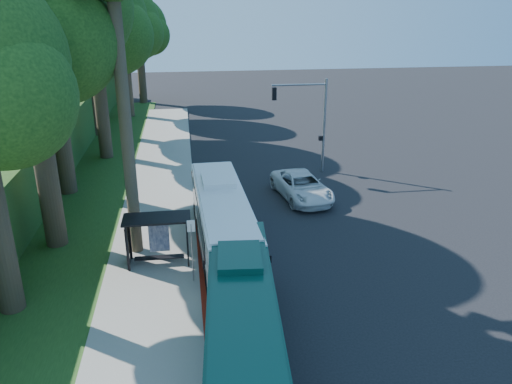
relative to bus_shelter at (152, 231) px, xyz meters
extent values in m
plane|color=black|center=(7.26, 2.86, -1.81)|extent=(140.00, 140.00, 0.00)
cube|color=gray|center=(-0.04, 2.86, -1.75)|extent=(4.50, 70.00, 0.12)
cube|color=maroon|center=(2.26, -1.14, -1.74)|extent=(0.25, 30.00, 0.13)
cube|color=#234719|center=(-5.74, 7.86, -1.78)|extent=(8.00, 70.00, 0.06)
cube|color=black|center=(0.26, -0.14, 0.69)|extent=(3.20, 1.50, 0.10)
cube|color=black|center=(-1.19, -0.14, -0.61)|extent=(0.06, 1.30, 2.20)
cube|color=navy|center=(0.26, 0.56, -0.56)|extent=(1.00, 0.12, 1.70)
cube|color=black|center=(0.26, -0.24, -1.36)|extent=(2.40, 0.40, 0.06)
cube|color=black|center=(-1.14, 0.46, -0.61)|extent=(0.08, 0.08, 2.40)
cube|color=black|center=(1.66, 0.46, -0.61)|extent=(0.08, 0.08, 2.40)
cube|color=black|center=(-1.14, -0.74, -0.61)|extent=(0.08, 0.08, 2.40)
cube|color=black|center=(1.66, -0.74, -0.61)|extent=(0.08, 0.08, 2.40)
cylinder|color=gray|center=(1.86, -2.14, -0.31)|extent=(0.06, 0.06, 3.00)
cube|color=white|center=(1.86, -2.14, 1.09)|extent=(0.35, 0.04, 0.55)
cylinder|color=gray|center=(12.06, 12.86, 1.69)|extent=(0.20, 0.20, 7.00)
cylinder|color=gray|center=(10.06, 12.86, 4.79)|extent=(4.00, 0.14, 0.14)
cube|color=black|center=(8.26, 12.86, 4.19)|extent=(0.30, 0.30, 0.90)
cube|color=black|center=(11.81, 12.86, 0.79)|extent=(0.25, 0.25, 0.35)
cylinder|color=#4C3F2D|center=(-0.94, 1.36, 4.69)|extent=(0.60, 0.60, 13.00)
cylinder|color=#382B1E|center=(-5.24, 2.86, 3.44)|extent=(1.10, 1.10, 10.50)
sphere|color=#173F11|center=(-5.24, 2.86, 9.89)|extent=(8.00, 8.00, 8.00)
sphere|color=#173F11|center=(-3.64, 1.66, 8.69)|extent=(5.60, 5.60, 5.60)
sphere|color=#173F11|center=(-6.64, 4.26, 8.99)|extent=(5.20, 5.20, 5.20)
cylinder|color=#382B1E|center=(-6.24, 10.86, 4.14)|extent=(1.18, 1.18, 11.90)
sphere|color=#173F11|center=(-4.24, 9.36, 10.09)|extent=(7.00, 7.00, 7.00)
sphere|color=#173F11|center=(-7.99, 12.61, 10.43)|extent=(6.50, 6.50, 6.50)
cylinder|color=#382B1E|center=(-4.74, 18.86, 3.09)|extent=(1.06, 1.06, 9.80)
sphere|color=#173F11|center=(-4.74, 18.86, 9.11)|extent=(8.40, 8.40, 8.40)
sphere|color=#173F11|center=(-3.06, 17.60, 7.99)|extent=(5.88, 5.88, 5.88)
sphere|color=#173F11|center=(-6.21, 20.33, 8.27)|extent=(5.46, 5.46, 5.46)
cylinder|color=#382B1E|center=(-6.74, 26.86, 3.79)|extent=(1.14, 1.14, 11.20)
sphere|color=#173F11|center=(-4.82, 25.42, 9.39)|extent=(6.72, 6.72, 6.72)
sphere|color=#173F11|center=(-8.42, 28.54, 9.71)|extent=(6.24, 6.24, 6.24)
cylinder|color=#382B1E|center=(-4.24, 34.86, 2.74)|extent=(1.02, 1.02, 9.10)
sphere|color=#173F11|center=(-4.24, 34.86, 8.33)|extent=(8.00, 8.00, 8.00)
sphere|color=#173F11|center=(-2.64, 33.66, 7.29)|extent=(5.60, 5.60, 5.60)
sphere|color=#173F11|center=(-5.64, 36.26, 7.55)|extent=(5.20, 5.20, 5.20)
cylinder|color=#382B1E|center=(-3.24, 42.86, 2.39)|extent=(0.98, 0.98, 8.40)
sphere|color=#173F11|center=(-3.24, 42.86, 7.55)|extent=(7.00, 7.00, 7.00)
sphere|color=#173F11|center=(-1.84, 41.81, 6.59)|extent=(4.90, 4.90, 4.90)
sphere|color=#173F11|center=(-4.47, 44.08, 6.83)|extent=(4.55, 4.55, 4.55)
sphere|color=#173F11|center=(-4.30, -4.22, 7.29)|extent=(5.04, 5.04, 5.04)
cube|color=white|center=(3.48, 0.96, -0.13)|extent=(2.77, 11.39, 2.69)
cube|color=black|center=(3.48, 0.96, -1.52)|extent=(2.80, 11.45, 0.33)
cube|color=black|center=(3.47, 1.43, 0.13)|extent=(2.75, 8.90, 1.04)
cube|color=black|center=(3.67, -4.65, 0.08)|extent=(2.12, 0.18, 1.32)
cube|color=black|center=(3.30, 6.57, 0.17)|extent=(1.93, 0.18, 0.94)
cube|color=#19E533|center=(3.67, -4.66, 0.98)|extent=(1.57, 0.15, 0.26)
cube|color=white|center=(3.48, 0.96, 1.26)|extent=(2.56, 10.82, 0.11)
cube|color=white|center=(3.42, 2.85, 1.42)|extent=(1.76, 2.41, 0.33)
cylinder|color=black|center=(2.51, -2.69, -1.33)|extent=(0.31, 0.95, 0.94)
cylinder|color=black|center=(4.69, -2.62, -1.33)|extent=(0.31, 0.95, 0.94)
cylinder|color=black|center=(2.25, 5.22, -1.33)|extent=(0.31, 0.95, 0.94)
cylinder|color=black|center=(4.43, 5.30, -1.33)|extent=(0.31, 0.95, 0.94)
cube|color=#0B3C32|center=(3.46, -7.60, -0.18)|extent=(3.23, 11.17, 2.62)
cube|color=black|center=(3.46, -7.60, -1.53)|extent=(3.26, 11.23, 0.32)
cube|color=black|center=(3.49, -7.14, 0.08)|extent=(3.09, 8.76, 1.01)
cube|color=black|center=(3.90, -2.16, 0.12)|extent=(1.88, 0.26, 0.92)
cube|color=#0B3C32|center=(3.46, -7.60, 1.18)|extent=(3.00, 10.60, 0.11)
cube|color=#0B3C32|center=(3.61, -5.77, 1.33)|extent=(1.82, 2.42, 0.32)
cylinder|color=black|center=(2.74, -3.34, -1.35)|extent=(0.35, 0.94, 0.92)
cylinder|color=black|center=(4.85, -3.52, -1.35)|extent=(0.35, 0.94, 0.92)
imported|color=silver|center=(9.21, 7.59, -0.98)|extent=(3.57, 6.26, 1.64)
camera|label=1|loc=(1.82, -22.33, 10.36)|focal=35.00mm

